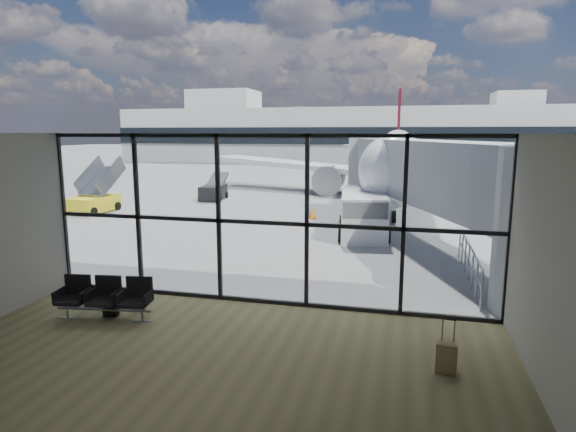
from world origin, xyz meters
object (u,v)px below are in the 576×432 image
at_px(seating_row, 106,296).
at_px(mobile_stairs, 94,202).
at_px(backpack, 111,307).
at_px(airliner, 397,156).
at_px(service_van, 364,214).
at_px(belt_loader, 214,191).
at_px(suitcase, 446,358).

xyz_separation_m(seating_row, mobile_stairs, (-10.32, 13.97, 0.02)).
bearing_deg(seating_row, mobile_stairs, 118.55).
distance_m(backpack, airliner, 28.52).
bearing_deg(mobile_stairs, airliner, 42.16).
height_order(seating_row, service_van, service_van).
height_order(seating_row, airliner, airliner).
xyz_separation_m(backpack, belt_loader, (-5.65, 20.32, 0.32)).
distance_m(suitcase, mobile_stairs, 23.54).
bearing_deg(belt_loader, service_van, -48.08).
bearing_deg(suitcase, service_van, 110.12).
distance_m(airliner, belt_loader, 14.19).
relative_size(backpack, mobile_stairs, 0.14).
height_order(seating_row, mobile_stairs, mobile_stairs).
distance_m(seating_row, belt_loader, 21.19).
distance_m(seating_row, suitcase, 7.97).
relative_size(suitcase, service_van, 0.23).
relative_size(seating_row, belt_loader, 0.61).
relative_size(suitcase, airliner, 0.03).
bearing_deg(airliner, belt_loader, -149.13).
bearing_deg(backpack, mobile_stairs, 119.39).
distance_m(seating_row, backpack, 0.35).
height_order(suitcase, belt_loader, belt_loader).
bearing_deg(belt_loader, suitcase, -64.99).
bearing_deg(service_van, belt_loader, 132.59).
relative_size(belt_loader, mobile_stairs, 1.06).
bearing_deg(mobile_stairs, backpack, -50.89).
bearing_deg(airliner, mobile_stairs, -141.12).
relative_size(seating_row, airliner, 0.07).
bearing_deg(service_van, seating_row, -122.29).
height_order(service_van, belt_loader, service_van).
xyz_separation_m(belt_loader, mobile_stairs, (-4.70, -6.46, 0.03)).
distance_m(suitcase, belt_loader, 25.28).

